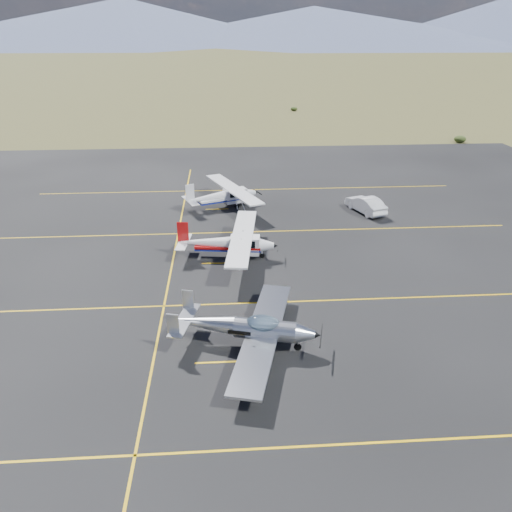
# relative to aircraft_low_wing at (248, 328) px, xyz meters

# --- Properties ---
(ground) EXTENTS (1600.00, 1600.00, 0.00)m
(ground) POSITION_rel_aircraft_low_wing_xyz_m (1.35, 2.18, -1.03)
(ground) COLOR #383D1C
(ground) RESTS_ON ground
(apron) EXTENTS (72.00, 72.00, 0.02)m
(apron) POSITION_rel_aircraft_low_wing_xyz_m (1.35, 9.18, -1.03)
(apron) COLOR black
(apron) RESTS_ON ground
(aircraft_low_wing) EXTENTS (7.25, 9.92, 2.15)m
(aircraft_low_wing) POSITION_rel_aircraft_low_wing_xyz_m (0.00, 0.00, 0.00)
(aircraft_low_wing) COLOR silver
(aircraft_low_wing) RESTS_ON apron
(aircraft_cessna) EXTENTS (6.07, 10.06, 2.54)m
(aircraft_cessna) POSITION_rel_aircraft_low_wing_xyz_m (-0.84, 10.61, 0.10)
(aircraft_cessna) COLOR silver
(aircraft_cessna) RESTS_ON apron
(aircraft_plain) EXTENTS (7.04, 9.59, 2.49)m
(aircraft_plain) POSITION_rel_aircraft_low_wing_xyz_m (-1.09, 21.16, 0.08)
(aircraft_plain) COLOR silver
(aircraft_plain) RESTS_ON apron
(sedan) EXTENTS (2.85, 4.54, 1.41)m
(sedan) POSITION_rel_aircraft_low_wing_xyz_m (11.12, 19.04, -0.31)
(sedan) COLOR silver
(sedan) RESTS_ON apron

